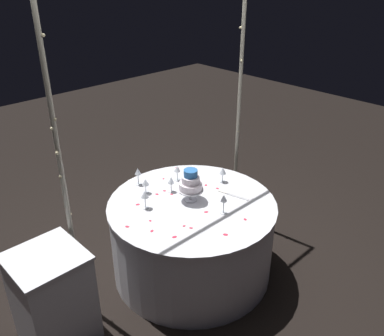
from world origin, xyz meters
The scene contains 31 objects.
ground_plane centered at (0.00, 0.00, 0.00)m, with size 12.00×12.00×0.00m, color black.
decorative_arch centered at (0.00, 0.32, 1.57)m, with size 1.97×0.06×2.48m.
main_table centered at (0.00, 0.00, 0.36)m, with size 1.44×1.44×0.72m.
side_table centered at (-1.25, 0.16, 0.38)m, with size 0.49×0.49×0.76m.
tiered_cake centered at (0.02, 0.04, 0.89)m, with size 0.22×0.22×0.29m.
wine_glass_0 centered at (0.08, -0.29, 0.85)m, with size 0.06×0.06×0.17m.
wine_glass_1 centered at (-0.13, 0.57, 0.85)m, with size 0.06×0.06×0.17m.
wine_glass_2 centered at (-0.18, 0.40, 0.82)m, with size 0.06×0.06×0.14m.
wine_glass_3 centered at (0.46, 0.07, 0.83)m, with size 0.06×0.06×0.15m.
wine_glass_4 centered at (0.18, 0.39, 0.83)m, with size 0.06×0.06×0.15m.
wine_glass_5 centered at (-0.33, 0.21, 0.84)m, with size 0.07×0.07×0.16m.
wine_glass_6 centered at (0.00, 0.27, 0.83)m, with size 0.06×0.06×0.15m.
cake_knife centered at (0.34, -0.14, 0.72)m, with size 0.09×0.29×0.01m.
rose_petal_0 centered at (-0.43, -0.26, 0.72)m, with size 0.04×0.03×0.00m, color #E02D47.
rose_petal_1 centered at (-0.28, -0.20, 0.72)m, with size 0.03×0.02×0.00m, color #E02D47.
rose_petal_2 centered at (0.38, 0.37, 0.72)m, with size 0.03×0.02×0.00m, color #E02D47.
rose_petal_3 centered at (-0.26, -0.26, 0.72)m, with size 0.03×0.02×0.00m, color #E02D47.
rose_petal_4 centered at (0.35, 0.57, 0.72)m, with size 0.04×0.03×0.00m, color #E02D47.
rose_petal_5 centered at (-0.60, 0.10, 0.72)m, with size 0.04×0.02×0.00m, color #E02D47.
rose_petal_6 centered at (-0.12, 0.32, 0.72)m, with size 0.03×0.02×0.00m, color #E02D47.
rose_petal_7 centered at (-0.04, 0.32, 0.72)m, with size 0.03×0.02×0.00m, color #E02D47.
rose_petal_8 centered at (0.10, 0.49, 0.72)m, with size 0.02×0.02×0.00m, color #E02D47.
rose_petal_9 centered at (0.13, -0.47, 0.72)m, with size 0.03×0.02×0.00m, color #E02D47.
rose_petal_10 centered at (-0.35, 0.30, 0.72)m, with size 0.04×0.02×0.00m, color #E02D47.
rose_petal_11 centered at (-0.42, 0.04, 0.72)m, with size 0.03×0.02×0.00m, color #E02D47.
rose_petal_12 centered at (-0.13, -0.50, 0.72)m, with size 0.04×0.03×0.00m, color #E02D47.
rose_petal_13 centered at (-0.03, 0.23, 0.72)m, with size 0.03×0.02×0.00m, color #E02D47.
rose_petal_14 centered at (-0.02, -0.18, 0.72)m, with size 0.04×0.03×0.00m, color #E02D47.
rose_petal_15 centered at (0.33, 0.02, 0.72)m, with size 0.03×0.02×0.00m, color #E02D47.
rose_petal_16 centered at (-0.50, -0.08, 0.72)m, with size 0.03×0.02×0.00m, color #E02D47.
rose_petal_17 centered at (0.30, 0.13, 0.72)m, with size 0.03×0.02×0.00m, color #E02D47.
Camera 1 is at (-2.05, -2.13, 2.56)m, focal length 38.23 mm.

